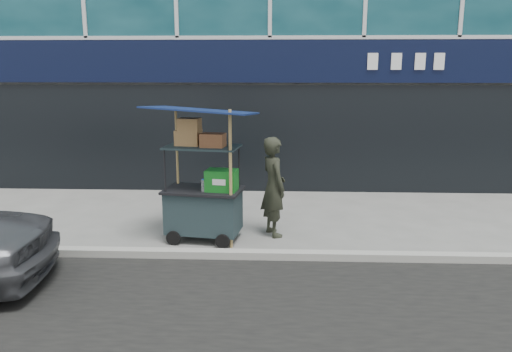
{
  "coord_description": "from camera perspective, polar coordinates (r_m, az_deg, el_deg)",
  "views": [
    {
      "loc": [
        0.16,
        -7.19,
        2.82
      ],
      "look_at": [
        -0.19,
        1.2,
        0.95
      ],
      "focal_mm": 35.0,
      "sensor_mm": 36.0,
      "label": 1
    }
  ],
  "objects": [
    {
      "name": "curb",
      "position": [
        7.52,
        0.99,
        -9.0
      ],
      "size": [
        80.0,
        0.18,
        0.12
      ],
      "primitive_type": "cube",
      "color": "#989990",
      "rests_on": "ground"
    },
    {
      "name": "ground",
      "position": [
        7.73,
        1.02,
        -8.87
      ],
      "size": [
        80.0,
        80.0,
        0.0
      ],
      "primitive_type": "plane",
      "color": "slate",
      "rests_on": "ground"
    },
    {
      "name": "vendor_man",
      "position": [
        8.33,
        2.02,
        -1.22
      ],
      "size": [
        0.61,
        0.72,
        1.68
      ],
      "primitive_type": "imported",
      "rotation": [
        0.0,
        0.0,
        1.99
      ],
      "color": "#26291E",
      "rests_on": "ground"
    },
    {
      "name": "vendor_cart",
      "position": [
        8.14,
        -5.94,
        -2.04
      ],
      "size": [
        1.8,
        1.4,
        2.23
      ],
      "rotation": [
        0.0,
        0.0,
        -0.15
      ],
      "color": "#19282A",
      "rests_on": "ground"
    }
  ]
}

